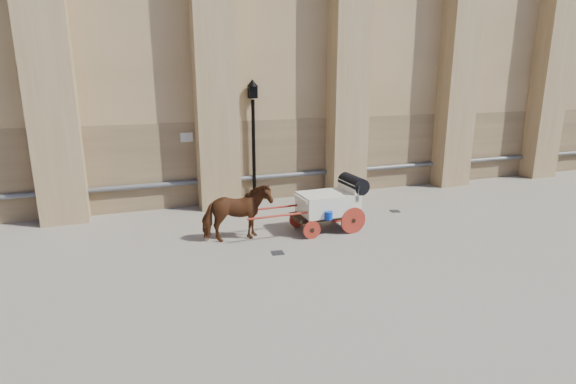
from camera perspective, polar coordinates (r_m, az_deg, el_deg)
name	(u,v)px	position (r m, az deg, el deg)	size (l,w,h in m)	color
ground	(278,236)	(13.27, -1.24, -5.57)	(90.00, 90.00, 0.00)	gray
horse	(237,213)	(12.72, -6.50, -2.71)	(1.92, 0.87, 1.62)	#552611
carriage	(332,202)	(13.60, 5.56, -1.23)	(3.74, 1.34, 1.63)	black
street_lamp	(253,138)	(16.35, -4.40, 6.82)	(0.42, 0.42, 4.45)	black
drain_grate_near	(278,253)	(12.01, -1.33, -7.73)	(0.32, 0.32, 0.01)	black
drain_grate_far	(395,211)	(16.03, 13.43, -2.38)	(0.32, 0.32, 0.01)	black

